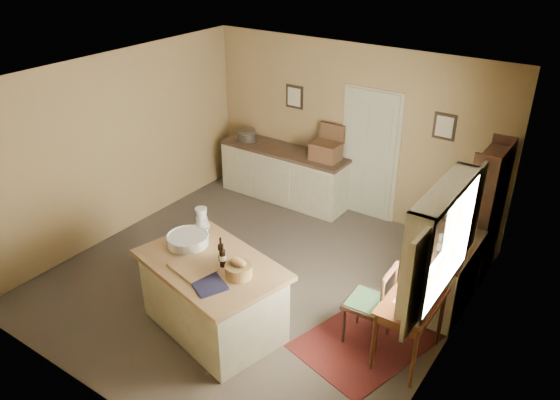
# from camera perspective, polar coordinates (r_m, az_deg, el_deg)

# --- Properties ---
(ground) EXTENTS (5.00, 5.00, 0.00)m
(ground) POSITION_cam_1_polar(r_m,az_deg,el_deg) (7.38, -2.41, -8.29)
(ground) COLOR brown
(ground) RESTS_ON ground
(wall_back) EXTENTS (5.00, 0.10, 2.70)m
(wall_back) POSITION_cam_1_polar(r_m,az_deg,el_deg) (8.65, 7.44, 7.19)
(wall_back) COLOR #947A4F
(wall_back) RESTS_ON ground
(wall_front) EXTENTS (5.00, 0.10, 2.70)m
(wall_front) POSITION_cam_1_polar(r_m,az_deg,el_deg) (5.21, -19.57, -9.00)
(wall_front) COLOR #947A4F
(wall_front) RESTS_ON ground
(wall_left) EXTENTS (0.10, 5.00, 2.70)m
(wall_left) POSITION_cam_1_polar(r_m,az_deg,el_deg) (8.32, -16.60, 5.42)
(wall_left) COLOR #947A4F
(wall_left) RESTS_ON ground
(wall_right) EXTENTS (0.10, 5.00, 2.70)m
(wall_right) POSITION_cam_1_polar(r_m,az_deg,el_deg) (5.72, 17.92, -5.22)
(wall_right) COLOR #947A4F
(wall_right) RESTS_ON ground
(ceiling) EXTENTS (5.00, 5.00, 0.00)m
(ceiling) POSITION_cam_1_polar(r_m,az_deg,el_deg) (6.21, -2.90, 12.38)
(ceiling) COLOR silver
(ceiling) RESTS_ON wall_back
(door) EXTENTS (0.97, 0.06, 2.11)m
(door) POSITION_cam_1_polar(r_m,az_deg,el_deg) (8.59, 9.30, 4.79)
(door) COLOR #B0B69A
(door) RESTS_ON ground
(framed_prints) EXTENTS (2.82, 0.02, 0.38)m
(framed_prints) POSITION_cam_1_polar(r_m,az_deg,el_deg) (8.42, 8.74, 9.22)
(framed_prints) COLOR black
(framed_prints) RESTS_ON ground
(window) EXTENTS (0.25, 1.99, 1.12)m
(window) POSITION_cam_1_polar(r_m,az_deg,el_deg) (5.47, 16.80, -4.18)
(window) COLOR beige
(window) RESTS_ON ground
(work_island) EXTENTS (1.87, 1.44, 1.20)m
(work_island) POSITION_cam_1_polar(r_m,az_deg,el_deg) (6.38, -7.07, -9.65)
(work_island) COLOR beige
(work_island) RESTS_ON ground
(sideboard) EXTENTS (2.27, 0.64, 1.18)m
(sideboard) POSITION_cam_1_polar(r_m,az_deg,el_deg) (9.22, 0.51, 2.92)
(sideboard) COLOR beige
(sideboard) RESTS_ON ground
(rug) EXTENTS (1.47, 1.83, 0.01)m
(rug) POSITION_cam_1_polar(r_m,az_deg,el_deg) (6.54, 9.16, -14.20)
(rug) COLOR #4C1613
(rug) RESTS_ON ground
(writing_desk) EXTENTS (0.52, 0.86, 0.82)m
(writing_desk) POSITION_cam_1_polar(r_m,az_deg,el_deg) (6.00, 13.55, -10.89)
(writing_desk) COLOR #3C1E0D
(writing_desk) RESTS_ON ground
(desk_chair) EXTENTS (0.49, 0.49, 1.01)m
(desk_chair) POSITION_cam_1_polar(r_m,az_deg,el_deg) (6.24, 9.21, -10.60)
(desk_chair) COLOR black
(desk_chair) RESTS_ON ground
(right_cabinet) EXTENTS (0.60, 1.08, 0.99)m
(right_cabinet) POSITION_cam_1_polar(r_m,az_deg,el_deg) (6.97, 16.78, -7.47)
(right_cabinet) COLOR beige
(right_cabinet) RESTS_ON ground
(shelving_unit) EXTENTS (0.31, 0.82, 1.83)m
(shelving_unit) POSITION_cam_1_polar(r_m,az_deg,el_deg) (7.59, 20.90, -1.10)
(shelving_unit) COLOR black
(shelving_unit) RESTS_ON ground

